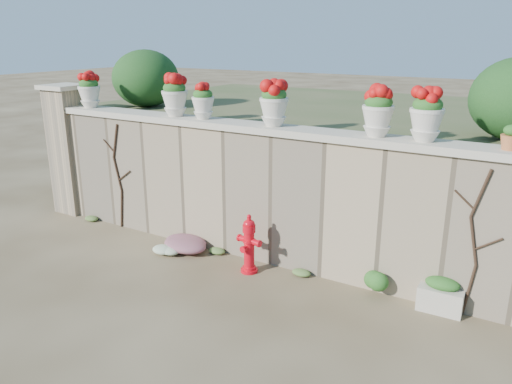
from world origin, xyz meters
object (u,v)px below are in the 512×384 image
Objects in this scene: terracotta_pot at (511,139)px; urn_pot_0 at (89,90)px; planter_box at (441,295)px; fire_hydrant at (249,244)px.

urn_pot_0 is at bearing 180.00° from terracotta_pot.
planter_box is 2.09m from terracotta_pot.
terracotta_pot is (0.50, 0.25, 2.02)m from planter_box.
urn_pot_0 is 6.90m from terracotta_pot.
fire_hydrant is 3.67m from terracotta_pot.
terracotta_pot is at bearing 16.79° from fire_hydrant.
fire_hydrant is 2.69m from planter_box.
fire_hydrant is 3.20× the size of terracotta_pot.
fire_hydrant reaches higher than planter_box.
planter_box is (2.66, 0.32, -0.24)m from fire_hydrant.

